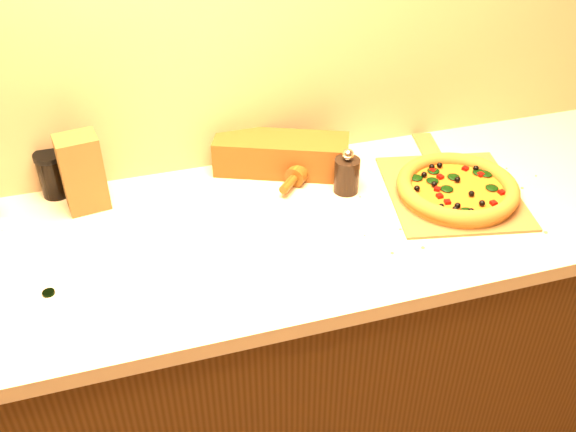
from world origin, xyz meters
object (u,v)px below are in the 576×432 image
object	(u,v)px
pepper_grinder	(347,174)
rolling_pin	(315,155)
pizza_peel	(450,189)
pizza	(457,188)
dark_jar	(53,174)

from	to	relation	value
pepper_grinder	rolling_pin	size ratio (longest dim) A/B	0.40
pizza_peel	pepper_grinder	xyz separation A→B (m)	(-0.27, 0.08, 0.05)
pizza	pepper_grinder	world-z (taller)	pepper_grinder
rolling_pin	dark_jar	xyz separation A→B (m)	(-0.70, 0.05, 0.03)
pepper_grinder	dark_jar	size ratio (longest dim) A/B	1.03
pizza	rolling_pin	world-z (taller)	rolling_pin
pizza	rolling_pin	size ratio (longest dim) A/B	1.01
dark_jar	pizza_peel	bearing A→B (deg)	-15.67
rolling_pin	dark_jar	bearing A→B (deg)	176.18
pizza	pizza_peel	bearing A→B (deg)	85.19
rolling_pin	pizza_peel	bearing A→B (deg)	-37.79
dark_jar	pizza	bearing A→B (deg)	-17.54
pizza	rolling_pin	distance (m)	0.40
dark_jar	pepper_grinder	bearing A→B (deg)	-15.50
rolling_pin	pizza	bearing A→B (deg)	-41.96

